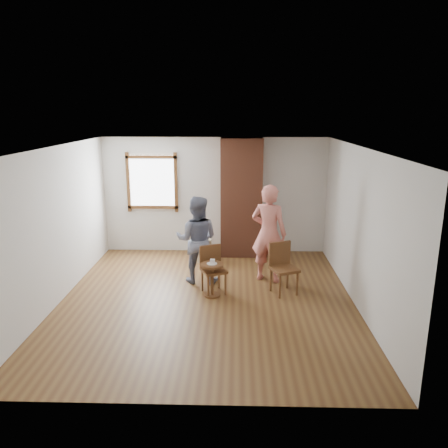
# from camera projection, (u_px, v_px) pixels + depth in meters

# --- Properties ---
(ground) EXTENTS (5.50, 5.50, 0.00)m
(ground) POSITION_uv_depth(u_px,v_px,m) (207.00, 300.00, 7.50)
(ground) COLOR brown
(ground) RESTS_ON ground
(room_shell) EXTENTS (5.04, 5.52, 2.62)m
(room_shell) POSITION_uv_depth(u_px,v_px,m) (205.00, 190.00, 7.63)
(room_shell) COLOR silver
(room_shell) RESTS_ON ground
(brick_chimney) EXTENTS (0.90, 0.50, 2.60)m
(brick_chimney) POSITION_uv_depth(u_px,v_px,m) (241.00, 198.00, 9.57)
(brick_chimney) COLOR brown
(brick_chimney) RESTS_ON ground
(stoneware_crock) EXTENTS (0.43, 0.43, 0.48)m
(stoneware_crock) POSITION_uv_depth(u_px,v_px,m) (203.00, 250.00, 9.43)
(stoneware_crock) COLOR tan
(stoneware_crock) RESTS_ON ground
(dark_pot) EXTENTS (0.21, 0.21, 0.16)m
(dark_pot) POSITION_uv_depth(u_px,v_px,m) (202.00, 258.00, 9.37)
(dark_pot) COLOR black
(dark_pot) RESTS_ON ground
(dining_chair_left) EXTENTS (0.52, 0.52, 0.85)m
(dining_chair_left) POSITION_uv_depth(u_px,v_px,m) (212.00, 267.00, 7.75)
(dining_chair_left) COLOR brown
(dining_chair_left) RESTS_ON ground
(dining_chair_right) EXTENTS (0.55, 0.55, 0.91)m
(dining_chair_right) POSITION_uv_depth(u_px,v_px,m) (282.00, 265.00, 7.74)
(dining_chair_right) COLOR brown
(dining_chair_right) RESTS_ON ground
(side_table) EXTENTS (0.40, 0.40, 0.60)m
(side_table) POSITION_uv_depth(u_px,v_px,m) (212.00, 274.00, 7.58)
(side_table) COLOR brown
(side_table) RESTS_ON ground
(cake_plate) EXTENTS (0.18, 0.18, 0.01)m
(cake_plate) POSITION_uv_depth(u_px,v_px,m) (212.00, 263.00, 7.53)
(cake_plate) COLOR white
(cake_plate) RESTS_ON side_table
(cake_slice) EXTENTS (0.08, 0.07, 0.06)m
(cake_slice) POSITION_uv_depth(u_px,v_px,m) (213.00, 262.00, 7.52)
(cake_slice) COLOR white
(cake_slice) RESTS_ON cake_plate
(man) EXTENTS (0.85, 0.69, 1.65)m
(man) POSITION_uv_depth(u_px,v_px,m) (197.00, 240.00, 8.14)
(man) COLOR #161E3D
(man) RESTS_ON ground
(person_pink) EXTENTS (0.80, 0.67, 1.86)m
(person_pink) POSITION_uv_depth(u_px,v_px,m) (269.00, 233.00, 8.17)
(person_pink) COLOR #D8786C
(person_pink) RESTS_ON ground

